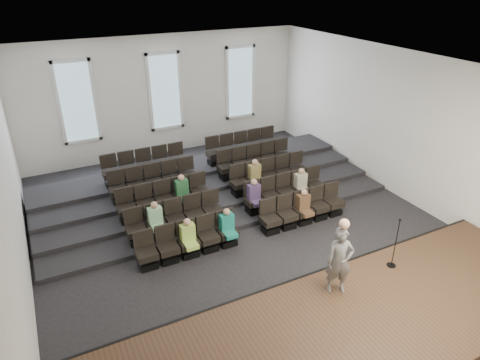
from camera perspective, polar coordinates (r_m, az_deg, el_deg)
name	(u,v)px	position (r m, az deg, el deg)	size (l,w,h in m)	color
ground	(240,228)	(13.48, 0.06, -6.43)	(14.00, 14.00, 0.00)	black
ceiling	(241,66)	(11.55, 0.07, 14.92)	(12.00, 14.00, 0.02)	white
wall_back	(165,96)	(18.50, -9.98, 10.97)	(12.00, 0.04, 5.00)	white
wall_front	(443,312)	(7.67, 25.45, -15.64)	(12.00, 0.04, 5.00)	white
wall_left	(8,201)	(11.23, -28.55, -2.45)	(0.04, 14.00, 5.00)	white
wall_right	(396,124)	(15.78, 20.13, 7.05)	(0.04, 14.00, 5.00)	white
stage	(347,334)	(10.05, 14.08, -19.26)	(11.80, 3.60, 0.50)	#3F2D1B
stage_lip	(301,285)	(11.04, 8.11, -13.68)	(11.80, 0.06, 0.52)	black
risers	(202,182)	(15.90, -5.10, -0.26)	(11.80, 4.80, 0.60)	black
seating_rows	(220,189)	(14.34, -2.72, -1.15)	(6.80, 4.70, 1.67)	black
windows	(165,92)	(18.39, -9.96, 11.52)	(8.44, 0.10, 3.24)	white
audience	(236,201)	(13.31, -0.56, -2.83)	(5.45, 2.64, 1.10)	#ADD756
speaker	(340,261)	(10.15, 13.13, -10.46)	(0.62, 0.40, 1.69)	#63605E
mic_stand	(394,252)	(11.55, 19.82, -9.05)	(0.23, 0.23, 1.40)	black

